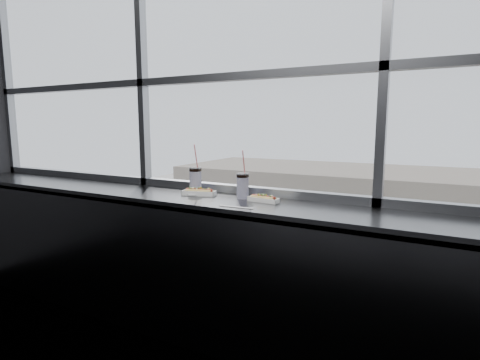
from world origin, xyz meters
The scene contains 24 objects.
wall_back_lower centered at (0.00, 1.50, 0.55)m, with size 6.00×6.00×0.00m, color black.
window_glass centered at (0.00, 1.52, 2.30)m, with size 6.00×6.00×0.00m, color silver.
window_mullions centered at (0.00, 1.50, 2.30)m, with size 6.00×0.08×2.40m, color gray, non-canonical shape.
counter centered at (0.00, 1.23, 1.07)m, with size 6.00×0.55×0.06m, color #5B5C5F.
counter_fascia centered at (0.00, 0.97, 0.55)m, with size 6.00×0.04×1.04m, color #5B5C5F.
hotdog_tray_left centered at (-0.26, 1.26, 1.13)m, with size 0.27×0.14×0.06m.
hotdog_tray_right centered at (0.27, 1.27, 1.12)m, with size 0.23×0.09×0.06m.
soda_cup_left centered at (-0.37, 1.37, 1.21)m, with size 0.10×0.10×0.38m.
soda_cup_right centered at (0.09, 1.32, 1.20)m, with size 0.10×0.10×0.36m.
loose_straw centered at (0.19, 1.02, 1.10)m, with size 0.01×0.01×0.24m, color white.
wrapper centered at (-0.30, 1.23, 1.11)m, with size 0.10×0.07×0.02m, color silver.
plaza_ground centered at (0.00, 45.00, -11.00)m, with size 120.00×120.00×0.00m, color beige.
street_asphalt centered at (0.00, 21.50, -10.97)m, with size 80.00×10.00×0.06m, color black.
far_sidewalk centered at (0.00, 29.50, -10.98)m, with size 80.00×6.00×0.04m, color beige.
far_building centered at (0.00, 39.50, -7.00)m, with size 50.00×14.00×8.00m, color gray.
car_near_a centered at (-12.12, 17.50, -9.97)m, with size 5.84×2.43×1.95m, color #A3A3A3.
car_far_a centered at (-8.02, 25.50, -9.87)m, with size 6.41×2.67×2.14m, color #393939.
car_far_b centered at (2.60, 25.50, -9.87)m, with size 6.44×2.68×2.15m, color #661F00.
car_near_c centered at (-0.94, 17.50, -9.97)m, with size 5.82×2.42×1.94m, color #AF2C00.
car_near_b centered at (-8.38, 17.50, -9.90)m, with size 6.22×2.59×2.07m, color #292929.
pedestrian_c centered at (4.67, 30.57, -9.91)m, with size 0.93×0.70×2.09m, color #66605B.
pedestrian_b centered at (-1.42, 28.83, -9.98)m, with size 0.87×0.65×1.96m, color #66605B.
tree_left centered at (-7.82, 29.50, -7.55)m, with size 3.25×3.25×5.08m.
tree_center centered at (-0.20, 29.50, -7.33)m, with size 3.47×3.47×5.42m.
Camera 1 is at (1.33, -1.08, 1.63)m, focal length 28.00 mm.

